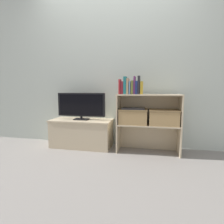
{
  "coord_description": "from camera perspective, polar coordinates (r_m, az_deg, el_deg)",
  "views": [
    {
      "loc": [
        0.52,
        -2.31,
        0.88
      ],
      "look_at": [
        0.0,
        0.16,
        0.56
      ],
      "focal_mm": 28.0,
      "sensor_mm": 36.0,
      "label": 1
    }
  ],
  "objects": [
    {
      "name": "book_mustard",
      "position": [
        2.41,
        9.66,
        7.79
      ],
      "size": [
        0.03,
        0.14,
        0.17
      ],
      "color": "gold",
      "rests_on": "bookshelf_upper_tier"
    },
    {
      "name": "tv",
      "position": [
        2.72,
        -10.03,
        2.16
      ],
      "size": [
        0.75,
        0.14,
        0.41
      ],
      "color": "black",
      "rests_on": "tv_stand"
    },
    {
      "name": "storage_basket_right",
      "position": [
        2.49,
        16.52,
        -1.45
      ],
      "size": [
        0.39,
        0.29,
        0.21
      ],
      "color": "tan",
      "rests_on": "bookshelf_lower_tier"
    },
    {
      "name": "tv_stand",
      "position": [
        2.79,
        -9.82,
        -6.78
      ],
      "size": [
        0.94,
        0.42,
        0.43
      ],
      "color": "#CCB793",
      "rests_on": "ground_plane"
    },
    {
      "name": "book_teal",
      "position": [
        2.43,
        4.36,
        8.63
      ],
      "size": [
        0.03,
        0.15,
        0.24
      ],
      "color": "#1E7075",
      "rests_on": "bookshelf_upper_tier"
    },
    {
      "name": "book_tan",
      "position": [
        2.43,
        5.18,
        8.34
      ],
      "size": [
        0.03,
        0.15,
        0.21
      ],
      "color": "tan",
      "rests_on": "bookshelf_upper_tier"
    },
    {
      "name": "ground_plane",
      "position": [
        2.53,
        -0.77,
        -13.24
      ],
      "size": [
        16.0,
        16.0,
        0.0
      ],
      "primitive_type": "plane",
      "color": "gray"
    },
    {
      "name": "book_maroon",
      "position": [
        2.44,
        3.42,
        7.88
      ],
      "size": [
        0.04,
        0.14,
        0.17
      ],
      "color": "maroon",
      "rests_on": "bookshelf_upper_tier"
    },
    {
      "name": "book_plum",
      "position": [
        2.42,
        7.36,
        8.63
      ],
      "size": [
        0.02,
        0.13,
        0.24
      ],
      "color": "#6B2D66",
      "rests_on": "bookshelf_upper_tier"
    },
    {
      "name": "book_crimson",
      "position": [
        2.44,
        2.62,
        8.23
      ],
      "size": [
        0.02,
        0.15,
        0.2
      ],
      "color": "#B22328",
      "rests_on": "bookshelf_upper_tier"
    },
    {
      "name": "storage_basket_left",
      "position": [
        2.49,
        6.99,
        -1.2
      ],
      "size": [
        0.39,
        0.29,
        0.21
      ],
      "color": "tan",
      "rests_on": "bookshelf_lower_tier"
    },
    {
      "name": "wall_back",
      "position": [
        2.81,
        1.21,
        13.67
      ],
      "size": [
        10.0,
        0.05,
        2.4
      ],
      "color": "#B2BCB2",
      "rests_on": "ground_plane"
    },
    {
      "name": "laptop",
      "position": [
        2.48,
        7.03,
        1.19
      ],
      "size": [
        0.31,
        0.23,
        0.02
      ],
      "color": "#2D2D33",
      "rests_on": "storage_basket_left"
    },
    {
      "name": "book_navy",
      "position": [
        2.42,
        8.01,
        7.9
      ],
      "size": [
        0.03,
        0.13,
        0.18
      ],
      "color": "navy",
      "rests_on": "bookshelf_upper_tier"
    },
    {
      "name": "book_olive",
      "position": [
        2.42,
        6.63,
        7.99
      ],
      "size": [
        0.03,
        0.12,
        0.18
      ],
      "color": "olive",
      "rests_on": "bookshelf_upper_tier"
    },
    {
      "name": "book_skyblue",
      "position": [
        2.42,
        5.86,
        7.89
      ],
      "size": [
        0.02,
        0.13,
        0.17
      ],
      "color": "#709ECC",
      "rests_on": "bookshelf_upper_tier"
    },
    {
      "name": "bookshelf_lower_tier",
      "position": [
        2.6,
        11.62,
        -6.73
      ],
      "size": [
        0.87,
        0.32,
        0.41
      ],
      "color": "#CCB793",
      "rests_on": "ground_plane"
    },
    {
      "name": "book_charcoal",
      "position": [
        2.41,
        8.77,
        8.65
      ],
      "size": [
        0.03,
        0.15,
        0.24
      ],
      "color": "#232328",
      "rests_on": "bookshelf_upper_tier"
    },
    {
      "name": "bookshelf_upper_tier",
      "position": [
        2.54,
        11.85,
        2.38
      ],
      "size": [
        0.87,
        0.32,
        0.42
      ],
      "color": "#CCB793",
      "rests_on": "bookshelf_lower_tier"
    }
  ]
}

